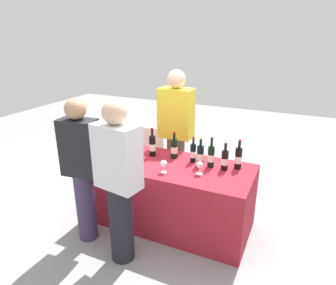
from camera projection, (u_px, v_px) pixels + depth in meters
ground_plane at (168, 221)px, 3.58m from camera, size 12.00×12.00×0.00m
tasting_table at (168, 194)px, 3.45m from camera, size 1.87×0.80×0.76m
wine_bottle_0 at (125, 144)px, 3.60m from camera, size 0.07×0.07×0.31m
wine_bottle_1 at (152, 146)px, 3.50m from camera, size 0.08×0.08×0.34m
wine_bottle_2 at (174, 148)px, 3.44m from camera, size 0.08×0.08×0.32m
wine_bottle_3 at (193, 153)px, 3.33m from camera, size 0.07×0.07×0.30m
wine_bottle_4 at (200, 155)px, 3.25m from camera, size 0.07×0.07×0.32m
wine_bottle_5 at (211, 156)px, 3.21m from camera, size 0.07×0.07×0.33m
wine_bottle_6 at (225, 160)px, 3.14m from camera, size 0.07×0.07×0.30m
wine_bottle_7 at (238, 158)px, 3.17m from camera, size 0.07×0.07×0.32m
wine_glass_0 at (112, 154)px, 3.34m from camera, size 0.06×0.06×0.13m
wine_glass_1 at (138, 155)px, 3.30m from camera, size 0.07×0.07×0.14m
wine_glass_2 at (164, 164)px, 3.08m from camera, size 0.07×0.07×0.14m
wine_glass_3 at (200, 165)px, 3.04m from camera, size 0.07×0.07×0.14m
server_pouring at (176, 131)px, 3.88m from camera, size 0.43×0.24×1.70m
guest_0 at (82, 167)px, 3.03m from camera, size 0.39×0.24×1.55m
guest_1 at (119, 180)px, 2.72m from camera, size 0.44×0.29×1.60m
menu_board at (146, 152)px, 4.56m from camera, size 0.59×0.05×0.81m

